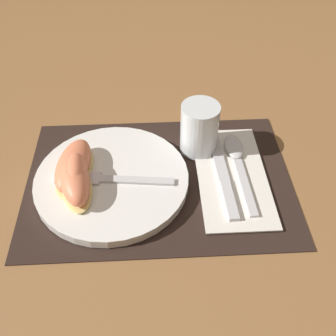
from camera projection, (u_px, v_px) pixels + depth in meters
ground_plane at (159, 180)px, 0.68m from camera, size 3.00×3.00×0.00m
placemat at (159, 180)px, 0.68m from camera, size 0.45×0.31×0.00m
plate at (112, 180)px, 0.66m from camera, size 0.26×0.26×0.02m
juice_glass at (199, 131)px, 0.70m from camera, size 0.07×0.07×0.09m
napkin at (231, 174)px, 0.68m from camera, size 0.12×0.24×0.00m
knife at (223, 174)px, 0.67m from camera, size 0.03×0.21×0.01m
spoon at (237, 156)px, 0.70m from camera, size 0.04×0.19×0.01m
fork at (105, 179)px, 0.65m from camera, size 0.20×0.04×0.00m
citrus_wedge_0 at (74, 166)px, 0.65m from camera, size 0.08×0.13×0.04m
citrus_wedge_1 at (76, 175)px, 0.63m from camera, size 0.05×0.10×0.04m
citrus_wedge_2 at (75, 180)px, 0.63m from camera, size 0.08×0.13×0.04m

